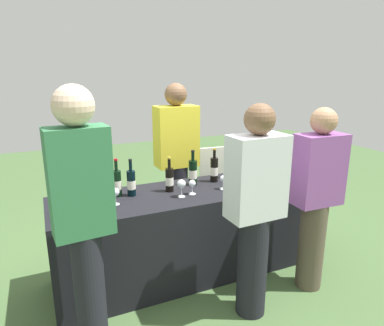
% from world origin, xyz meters
% --- Properties ---
extents(ground_plane, '(12.00, 12.00, 0.00)m').
position_xyz_m(ground_plane, '(0.00, 0.00, 0.00)').
color(ground_plane, '#476638').
extents(tasting_table, '(2.42, 0.69, 0.79)m').
position_xyz_m(tasting_table, '(0.00, 0.00, 0.40)').
color(tasting_table, black).
rests_on(tasting_table, ground_plane).
extents(wine_bottle_0, '(0.08, 0.08, 0.30)m').
position_xyz_m(wine_bottle_0, '(-0.82, 0.08, 0.90)').
color(wine_bottle_0, black).
rests_on(wine_bottle_0, tasting_table).
extents(wine_bottle_1, '(0.07, 0.07, 0.32)m').
position_xyz_m(wine_bottle_1, '(-0.63, 0.13, 0.91)').
color(wine_bottle_1, black).
rests_on(wine_bottle_1, tasting_table).
extents(wine_bottle_2, '(0.07, 0.07, 0.32)m').
position_xyz_m(wine_bottle_2, '(-0.52, 0.09, 0.90)').
color(wine_bottle_2, black).
rests_on(wine_bottle_2, tasting_table).
extents(wine_bottle_3, '(0.07, 0.07, 0.31)m').
position_xyz_m(wine_bottle_3, '(-0.19, 0.06, 0.90)').
color(wine_bottle_3, black).
rests_on(wine_bottle_3, tasting_table).
extents(wine_bottle_4, '(0.08, 0.08, 0.33)m').
position_xyz_m(wine_bottle_4, '(0.07, 0.14, 0.91)').
color(wine_bottle_4, black).
rests_on(wine_bottle_4, tasting_table).
extents(wine_bottle_5, '(0.07, 0.07, 0.32)m').
position_xyz_m(wine_bottle_5, '(0.29, 0.14, 0.91)').
color(wine_bottle_5, black).
rests_on(wine_bottle_5, tasting_table).
extents(wine_bottle_6, '(0.07, 0.07, 0.31)m').
position_xyz_m(wine_bottle_6, '(0.51, 0.17, 0.91)').
color(wine_bottle_6, black).
rests_on(wine_bottle_6, tasting_table).
extents(wine_bottle_7, '(0.07, 0.07, 0.32)m').
position_xyz_m(wine_bottle_7, '(0.77, 0.11, 0.91)').
color(wine_bottle_7, black).
rests_on(wine_bottle_7, tasting_table).
extents(wine_glass_0, '(0.07, 0.07, 0.14)m').
position_xyz_m(wine_glass_0, '(-0.69, -0.06, 0.89)').
color(wine_glass_0, silver).
rests_on(wine_glass_0, tasting_table).
extents(wine_glass_1, '(0.07, 0.07, 0.15)m').
position_xyz_m(wine_glass_1, '(-0.15, -0.11, 0.90)').
color(wine_glass_1, silver).
rests_on(wine_glass_1, tasting_table).
extents(wine_glass_2, '(0.06, 0.06, 0.13)m').
position_xyz_m(wine_glass_2, '(-0.04, -0.09, 0.88)').
color(wine_glass_2, silver).
rests_on(wine_glass_2, tasting_table).
extents(wine_glass_3, '(0.06, 0.06, 0.13)m').
position_xyz_m(wine_glass_3, '(0.27, -0.08, 0.88)').
color(wine_glass_3, silver).
rests_on(wine_glass_3, tasting_table).
extents(wine_glass_4, '(0.08, 0.08, 0.14)m').
position_xyz_m(wine_glass_4, '(0.50, -0.13, 0.89)').
color(wine_glass_4, silver).
rests_on(wine_glass_4, tasting_table).
extents(wine_glass_5, '(0.08, 0.08, 0.14)m').
position_xyz_m(wine_glass_5, '(0.63, -0.11, 0.88)').
color(wine_glass_5, silver).
rests_on(wine_glass_5, tasting_table).
extents(ice_bucket, '(0.23, 0.23, 0.19)m').
position_xyz_m(ice_bucket, '(-0.93, -0.04, 0.89)').
color(ice_bucket, silver).
rests_on(ice_bucket, tasting_table).
extents(server_pouring, '(0.44, 0.24, 1.70)m').
position_xyz_m(server_pouring, '(0.11, 0.65, 0.91)').
color(server_pouring, black).
rests_on(server_pouring, ground_plane).
extents(guest_0, '(0.36, 0.23, 1.75)m').
position_xyz_m(guest_0, '(-0.99, -0.62, 0.98)').
color(guest_0, black).
rests_on(guest_0, ground_plane).
extents(guest_1, '(0.41, 0.23, 1.61)m').
position_xyz_m(guest_1, '(0.18, -0.71, 0.87)').
color(guest_1, black).
rests_on(guest_1, ground_plane).
extents(guest_2, '(0.40, 0.23, 1.55)m').
position_xyz_m(guest_2, '(0.83, -0.63, 0.83)').
color(guest_2, brown).
rests_on(guest_2, ground_plane).
extents(menu_board, '(0.45, 0.07, 0.93)m').
position_xyz_m(menu_board, '(0.75, 0.92, 0.46)').
color(menu_board, white).
rests_on(menu_board, ground_plane).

